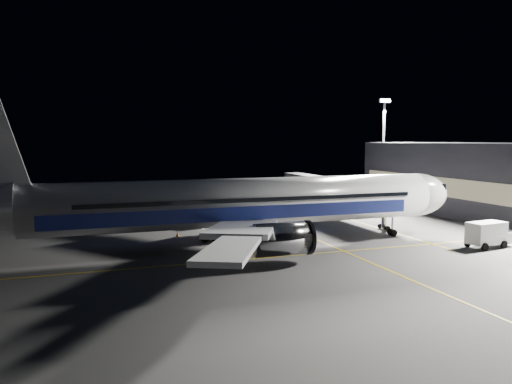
{
  "coord_description": "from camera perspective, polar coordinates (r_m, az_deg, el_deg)",
  "views": [
    {
      "loc": [
        -17.51,
        -54.89,
        12.53
      ],
      "look_at": [
        2.93,
        3.82,
        6.0
      ],
      "focal_mm": 35.0,
      "sensor_mm": 36.0,
      "label": 1
    }
  ],
  "objects": [
    {
      "name": "ground",
      "position": [
        58.96,
        -1.48,
        -6.28
      ],
      "size": [
        200.0,
        200.0,
        0.0
      ],
      "primitive_type": "plane",
      "color": "#4C4C4F",
      "rests_on": "ground"
    },
    {
      "name": "guide_line_main",
      "position": [
        62.66,
        7.3,
        -5.58
      ],
      "size": [
        0.25,
        80.0,
        0.01
      ],
      "primitive_type": "cube",
      "color": "gold",
      "rests_on": "ground"
    },
    {
      "name": "guide_line_cross",
      "position": [
        53.42,
        0.5,
        -7.56
      ],
      "size": [
        70.0,
        0.25,
        0.01
      ],
      "primitive_type": "cube",
      "color": "gold",
      "rests_on": "ground"
    },
    {
      "name": "guide_line_side",
      "position": [
        77.0,
        12.0,
        -3.5
      ],
      "size": [
        0.25,
        40.0,
        0.01
      ],
      "primitive_type": "cube",
      "color": "gold",
      "rests_on": "ground"
    },
    {
      "name": "airliner",
      "position": [
        57.77,
        -2.51,
        -1.34
      ],
      "size": [
        61.48,
        54.22,
        16.64
      ],
      "color": "silver",
      "rests_on": "ground"
    },
    {
      "name": "terminal",
      "position": [
        93.91,
        23.42,
        1.51
      ],
      "size": [
        18.12,
        40.0,
        12.0
      ],
      "color": "black",
      "rests_on": "ground"
    },
    {
      "name": "jet_bridge",
      "position": [
        83.34,
        9.2,
        0.45
      ],
      "size": [
        3.6,
        34.4,
        6.3
      ],
      "color": "#B2B2B7",
      "rests_on": "ground"
    },
    {
      "name": "floodlight_mast_north",
      "position": [
        104.18,
        14.38,
        5.72
      ],
      "size": [
        2.4,
        0.68,
        20.7
      ],
      "color": "#59595E",
      "rests_on": "ground"
    },
    {
      "name": "service_truck",
      "position": [
        64.43,
        25.13,
        -4.33
      ],
      "size": [
        6.15,
        3.16,
        3.02
      ],
      "rotation": [
        0.0,
        0.0,
        0.12
      ],
      "color": "silver",
      "rests_on": "ground"
    },
    {
      "name": "baggage_tug",
      "position": [
        72.05,
        -6.17,
        -3.44
      ],
      "size": [
        2.78,
        2.55,
        1.64
      ],
      "rotation": [
        0.0,
        0.0,
        0.41
      ],
      "color": "black",
      "rests_on": "ground"
    },
    {
      "name": "safety_cone_a",
      "position": [
        65.72,
        -8.96,
        -4.77
      ],
      "size": [
        0.45,
        0.45,
        0.67
      ],
      "primitive_type": "cone",
      "color": "orange",
      "rests_on": "ground"
    },
    {
      "name": "safety_cone_b",
      "position": [
        70.27,
        0.66,
        -4.06
      ],
      "size": [
        0.35,
        0.35,
        0.53
      ],
      "primitive_type": "cone",
      "color": "orange",
      "rests_on": "ground"
    },
    {
      "name": "safety_cone_c",
      "position": [
        64.99,
        -4.55,
        -4.84
      ],
      "size": [
        0.45,
        0.45,
        0.67
      ],
      "primitive_type": "cone",
      "color": "orange",
      "rests_on": "ground"
    }
  ]
}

